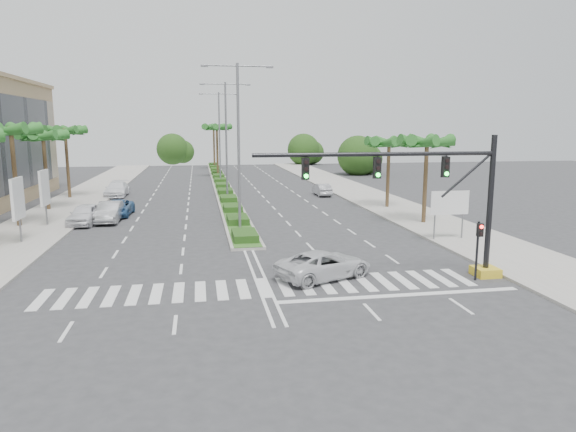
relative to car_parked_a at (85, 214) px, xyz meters
name	(u,v)px	position (x,y,z in m)	size (l,w,h in m)	color
ground	(264,288)	(11.80, -18.44, -0.80)	(160.00, 160.00, 0.00)	#333335
footpath_right	(402,211)	(27.00, 1.56, -0.73)	(6.00, 120.00, 0.15)	gray
footpath_left	(45,221)	(-3.40, 1.56, -0.73)	(6.00, 120.00, 0.15)	gray
median	(221,184)	(11.80, 26.56, -0.70)	(2.20, 75.00, 0.20)	gray
median_grass	(221,183)	(11.80, 26.56, -0.58)	(1.80, 75.00, 0.04)	#245B1F
signal_gantry	(448,211)	(21.07, -18.44, 2.66)	(12.60, 1.20, 7.20)	gold
pedestrian_signal	(479,241)	(22.40, -19.12, 1.24)	(0.28, 0.36, 3.00)	black
direction_sign	(450,205)	(25.30, -10.45, 1.65)	(2.70, 0.11, 3.40)	slate
billboard_near	(18,199)	(-2.70, -6.44, 2.16)	(0.18, 2.10, 4.35)	slate
billboard_far	(44,188)	(-2.70, -0.44, 2.16)	(0.18, 2.10, 4.35)	slate
palm_left_mid	(11,134)	(-4.70, -0.44, 6.27)	(4.57, 4.68, 7.95)	brown
palm_left_far	(43,139)	(-4.70, 7.56, 5.69)	(4.57, 4.68, 7.35)	brown
palm_left_end	(65,133)	(-4.70, 15.56, 6.08)	(4.57, 4.68, 7.75)	brown
palm_right_near	(427,145)	(26.30, -4.44, 5.40)	(4.57, 4.68, 7.05)	brown
palm_right_far	(389,145)	(26.30, 3.56, 5.11)	(4.57, 4.68, 6.75)	brown
palm_median_a	(217,129)	(11.80, 36.56, 6.37)	(4.57, 4.68, 8.05)	brown
palm_median_b	(214,129)	(11.80, 51.56, 6.37)	(4.57, 4.68, 8.05)	brown
streetlight_near	(238,138)	(11.80, -4.44, 6.01)	(5.10, 0.25, 12.00)	slate
streetlight_mid	(226,134)	(11.80, 11.56, 6.01)	(5.10, 0.25, 12.00)	slate
streetlight_far	(219,132)	(11.80, 27.56, 6.01)	(5.10, 0.25, 12.00)	slate
car_parked_a	(85,214)	(0.00, 0.00, 0.00)	(1.89, 4.70, 1.60)	white
car_parked_b	(110,212)	(1.73, 0.81, 0.00)	(1.69, 4.84, 1.60)	#A3A4A8
car_parked_c	(118,208)	(1.94, 3.53, -0.13)	(2.24, 4.86, 1.35)	#2C5587
car_parked_d	(117,189)	(0.00, 16.65, -0.01)	(2.22, 5.45, 1.58)	white
car_crossing	(324,265)	(15.02, -17.37, -0.10)	(2.34, 5.08, 1.41)	silver
car_right	(322,190)	(22.38, 13.36, -0.14)	(1.41, 4.04, 1.33)	#B2B2B7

